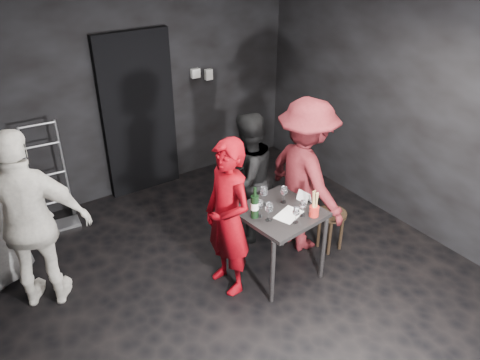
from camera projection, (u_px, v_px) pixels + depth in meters
floor at (247, 288)px, 4.69m from camera, size 4.50×5.00×0.02m
ceiling at (250, 4)px, 3.37m from camera, size 4.50×5.00×0.02m
wall_back at (134, 91)px, 5.84m from camera, size 4.50×0.04×2.70m
wall_right at (417, 115)px, 5.13m from camera, size 0.04×5.00×2.70m
doorway at (139, 115)px, 5.94m from camera, size 0.95×0.10×2.10m
wallbox_upper at (195, 73)px, 6.17m from camera, size 0.12×0.06×0.12m
wallbox_lower at (209, 74)px, 6.29m from camera, size 0.10×0.06×0.14m
hand_truck at (56, 207)px, 5.58m from camera, size 0.43×0.36×1.29m
tasting_table at (280, 219)px, 4.60m from camera, size 0.72×0.72×0.75m
stool at (331, 221)px, 5.09m from camera, size 0.32×0.32×0.47m
server_red at (228, 214)px, 4.34m from camera, size 0.44×0.64×1.69m
woman_black at (247, 179)px, 5.11m from camera, size 0.80×0.55×1.51m
man_maroon at (306, 166)px, 4.87m from camera, size 0.65×1.29×1.96m
bystander_cream at (27, 207)px, 4.05m from camera, size 1.36×1.09×2.10m
tasting_mat at (289, 215)px, 4.49m from camera, size 0.32×0.27×0.00m
wine_glass_a at (269, 211)px, 4.36m from camera, size 0.09×0.09×0.21m
wine_glass_b at (260, 208)px, 4.43m from camera, size 0.08×0.08×0.19m
wine_glass_c at (264, 195)px, 4.61m from camera, size 0.10×0.10×0.22m
wine_glass_d at (296, 214)px, 4.34m from camera, size 0.07×0.07×0.18m
wine_glass_e at (303, 207)px, 4.44m from camera, size 0.08×0.08×0.18m
wine_glass_f at (284, 194)px, 4.65m from camera, size 0.08×0.08×0.19m
wine_bottle at (255, 206)px, 4.40m from camera, size 0.08×0.08×0.32m
breadstick_cup at (315, 204)px, 4.42m from camera, size 0.09×0.09×0.29m
reserved_card at (303, 197)px, 4.68m from camera, size 0.10×0.15×0.11m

